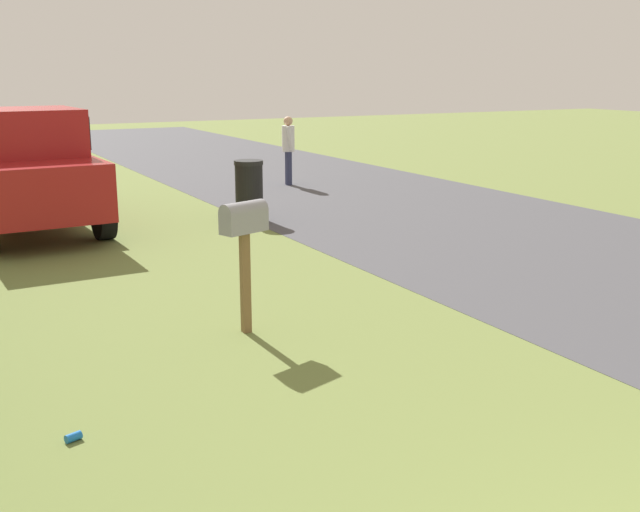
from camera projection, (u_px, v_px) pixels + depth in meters
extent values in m
cube|color=brown|center=(245.00, 283.00, 8.06)|extent=(0.09, 0.09, 1.08)
cube|color=gray|center=(244.00, 222.00, 7.90)|extent=(0.36, 0.55, 0.22)
cylinder|color=gray|center=(244.00, 211.00, 7.88)|extent=(0.36, 0.55, 0.20)
cube|color=red|center=(240.00, 214.00, 7.98)|extent=(0.02, 0.04, 0.18)
cube|color=maroon|center=(22.00, 177.00, 13.46)|extent=(5.36, 2.08, 0.90)
cube|color=maroon|center=(24.00, 132.00, 12.74)|extent=(1.87, 1.78, 0.76)
cube|color=black|center=(24.00, 132.00, 12.74)|extent=(1.82, 1.81, 0.53)
cube|color=maroon|center=(55.00, 141.00, 14.73)|extent=(2.75, 0.20, 0.12)
cylinder|color=black|center=(103.00, 216.00, 12.57)|extent=(0.77, 0.29, 0.76)
cylinder|color=black|center=(56.00, 189.00, 15.49)|extent=(0.77, 0.29, 0.76)
cylinder|color=black|center=(249.00, 193.00, 14.17)|extent=(0.51, 0.51, 1.02)
cylinder|color=black|center=(249.00, 163.00, 14.04)|extent=(0.53, 0.53, 0.08)
cylinder|color=#2D3351|center=(288.00, 168.00, 18.59)|extent=(0.14, 0.14, 0.81)
cylinder|color=#2D3351|center=(289.00, 169.00, 18.46)|extent=(0.14, 0.14, 0.81)
cylinder|color=silver|center=(288.00, 139.00, 18.36)|extent=(0.30, 0.30, 0.61)
sphere|color=tan|center=(288.00, 121.00, 18.26)|extent=(0.22, 0.22, 0.22)
cylinder|color=silver|center=(287.00, 137.00, 18.54)|extent=(0.09, 0.17, 0.55)
cylinder|color=silver|center=(290.00, 138.00, 18.17)|extent=(0.09, 0.17, 0.55)
cylinder|color=blue|center=(73.00, 437.00, 5.77)|extent=(0.10, 0.14, 0.07)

